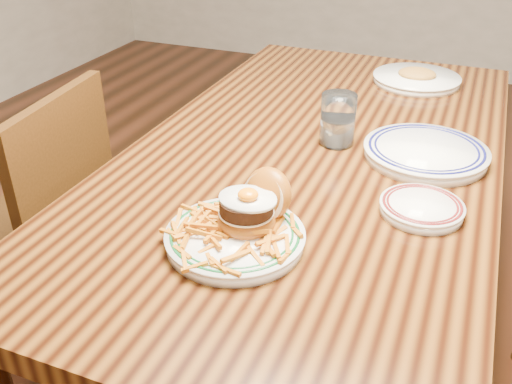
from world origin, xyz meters
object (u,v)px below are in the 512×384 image
at_px(chair_left, 40,235).
at_px(main_plate, 241,225).
at_px(table, 314,179).
at_px(side_plate, 422,207).

bearing_deg(chair_left, main_plate, -21.96).
bearing_deg(table, side_plate, -37.14).
distance_m(table, chair_left, 0.76).
relative_size(chair_left, side_plate, 5.35).
relative_size(table, chair_left, 1.83).
distance_m(table, main_plate, 0.45).
height_order(chair_left, side_plate, chair_left).
xyz_separation_m(main_plate, side_plate, (0.29, 0.22, -0.02)).
bearing_deg(table, chair_left, -160.84).
bearing_deg(table, main_plate, -92.04).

